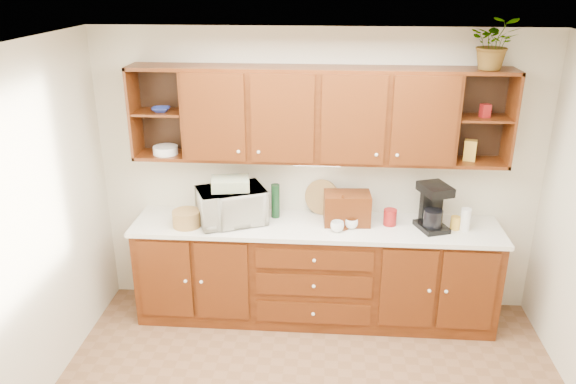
% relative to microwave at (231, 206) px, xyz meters
% --- Properties ---
extents(ceiling, '(4.00, 4.00, 0.00)m').
position_rel_microwave_xyz_m(ceiling, '(0.75, -1.43, 1.50)').
color(ceiling, white).
rests_on(ceiling, back_wall).
extents(back_wall, '(4.00, 0.00, 4.00)m').
position_rel_microwave_xyz_m(back_wall, '(0.75, 0.32, 0.20)').
color(back_wall, beige).
rests_on(back_wall, floor).
extents(left_wall, '(0.00, 3.50, 3.50)m').
position_rel_microwave_xyz_m(left_wall, '(-1.25, -1.43, 0.20)').
color(left_wall, beige).
rests_on(left_wall, floor).
extents(base_cabinets, '(3.20, 0.60, 0.90)m').
position_rel_microwave_xyz_m(base_cabinets, '(0.75, 0.02, -0.65)').
color(base_cabinets, '#391706').
rests_on(base_cabinets, floor).
extents(countertop, '(3.24, 0.64, 0.04)m').
position_rel_microwave_xyz_m(countertop, '(0.75, 0.01, -0.18)').
color(countertop, white).
rests_on(countertop, base_cabinets).
extents(upper_cabinets, '(3.20, 0.33, 0.80)m').
position_rel_microwave_xyz_m(upper_cabinets, '(0.76, 0.16, 0.79)').
color(upper_cabinets, '#391706').
rests_on(upper_cabinets, back_wall).
extents(undercabinet_light, '(0.40, 0.05, 0.02)m').
position_rel_microwave_xyz_m(undercabinet_light, '(0.75, 0.10, 0.37)').
color(undercabinet_light, white).
rests_on(undercabinet_light, upper_cabinets).
extents(wicker_basket, '(0.30, 0.30, 0.14)m').
position_rel_microwave_xyz_m(wicker_basket, '(-0.38, -0.11, -0.09)').
color(wicker_basket, '#9E7441').
rests_on(wicker_basket, countertop).
extents(microwave, '(0.68, 0.59, 0.32)m').
position_rel_microwave_xyz_m(microwave, '(0.00, 0.00, 0.00)').
color(microwave, beige).
rests_on(microwave, countertop).
extents(towel_stack, '(0.36, 0.29, 0.10)m').
position_rel_microwave_xyz_m(towel_stack, '(0.00, 0.00, 0.21)').
color(towel_stack, '#E2C26A').
rests_on(towel_stack, microwave).
extents(wine_bottle, '(0.10, 0.10, 0.31)m').
position_rel_microwave_xyz_m(wine_bottle, '(0.38, 0.14, -0.00)').
color(wine_bottle, '#103218').
rests_on(wine_bottle, countertop).
extents(woven_tray, '(0.33, 0.18, 0.32)m').
position_rel_microwave_xyz_m(woven_tray, '(0.79, 0.26, -0.15)').
color(woven_tray, '#9E7441').
rests_on(woven_tray, countertop).
extents(bread_box, '(0.42, 0.27, 0.28)m').
position_rel_microwave_xyz_m(bread_box, '(1.02, 0.06, -0.02)').
color(bread_box, '#391706').
rests_on(bread_box, countertop).
extents(mug_tree, '(0.25, 0.26, 0.31)m').
position_rel_microwave_xyz_m(mug_tree, '(0.97, -0.05, -0.11)').
color(mug_tree, '#391706').
rests_on(mug_tree, countertop).
extents(canister_red, '(0.15, 0.15, 0.14)m').
position_rel_microwave_xyz_m(canister_red, '(1.40, 0.05, -0.09)').
color(canister_red, maroon).
rests_on(canister_red, countertop).
extents(canister_white, '(0.10, 0.10, 0.20)m').
position_rel_microwave_xyz_m(canister_white, '(2.03, -0.01, -0.06)').
color(canister_white, white).
rests_on(canister_white, countertop).
extents(canister_yellow, '(0.10, 0.10, 0.12)m').
position_rel_microwave_xyz_m(canister_yellow, '(1.95, 0.00, -0.10)').
color(canister_yellow, gold).
rests_on(canister_yellow, countertop).
extents(coffee_maker, '(0.30, 0.34, 0.41)m').
position_rel_microwave_xyz_m(coffee_maker, '(1.75, 0.01, 0.04)').
color(coffee_maker, black).
rests_on(coffee_maker, countertop).
extents(bowl_stack, '(0.17, 0.17, 0.04)m').
position_rel_microwave_xyz_m(bowl_stack, '(-0.60, 0.12, 0.82)').
color(bowl_stack, navy).
rests_on(bowl_stack, upper_cabinets).
extents(plate_stack, '(0.24, 0.24, 0.07)m').
position_rel_microwave_xyz_m(plate_stack, '(-0.59, 0.13, 0.46)').
color(plate_stack, white).
rests_on(plate_stack, upper_cabinets).
extents(pantry_box_yellow, '(0.12, 0.10, 0.18)m').
position_rel_microwave_xyz_m(pantry_box_yellow, '(2.04, 0.15, 0.51)').
color(pantry_box_yellow, gold).
rests_on(pantry_box_yellow, upper_cabinets).
extents(pantry_box_red, '(0.09, 0.08, 0.11)m').
position_rel_microwave_xyz_m(pantry_box_red, '(2.12, 0.14, 0.86)').
color(pantry_box_red, maroon).
rests_on(pantry_box_red, upper_cabinets).
extents(potted_plant, '(0.43, 0.40, 0.41)m').
position_rel_microwave_xyz_m(potted_plant, '(2.12, 0.12, 1.40)').
color(potted_plant, '#999999').
rests_on(potted_plant, upper_cabinets).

